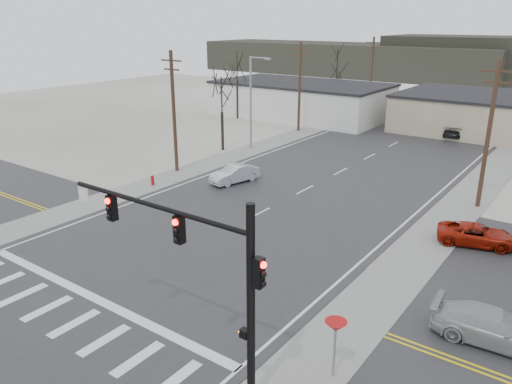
% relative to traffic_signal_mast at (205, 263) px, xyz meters
% --- Properties ---
extents(ground, '(140.00, 140.00, 0.00)m').
position_rel_traffic_signal_mast_xyz_m(ground, '(-7.89, 6.20, -4.67)').
color(ground, silver).
rests_on(ground, ground).
extents(main_road, '(18.00, 110.00, 0.05)m').
position_rel_traffic_signal_mast_xyz_m(main_road, '(-7.89, 21.20, -4.65)').
color(main_road, '#29292C').
rests_on(main_road, ground).
extents(cross_road, '(90.00, 10.00, 0.04)m').
position_rel_traffic_signal_mast_xyz_m(cross_road, '(-7.89, 6.20, -4.65)').
color(cross_road, '#29292C').
rests_on(cross_road, ground).
extents(sidewalk_left, '(3.00, 90.00, 0.06)m').
position_rel_traffic_signal_mast_xyz_m(sidewalk_left, '(-18.49, 26.20, -4.64)').
color(sidewalk_left, gray).
rests_on(sidewalk_left, ground).
extents(sidewalk_right, '(3.00, 90.00, 0.06)m').
position_rel_traffic_signal_mast_xyz_m(sidewalk_right, '(2.71, 26.20, -4.64)').
color(sidewalk_right, gray).
rests_on(sidewalk_right, ground).
extents(traffic_signal_mast, '(8.95, 0.43, 7.20)m').
position_rel_traffic_signal_mast_xyz_m(traffic_signal_mast, '(0.00, 0.00, 0.00)').
color(traffic_signal_mast, black).
rests_on(traffic_signal_mast, ground).
extents(fire_hydrant, '(0.24, 0.24, 0.87)m').
position_rel_traffic_signal_mast_xyz_m(fire_hydrant, '(-18.09, 14.20, -4.22)').
color(fire_hydrant, '#A50C0C').
rests_on(fire_hydrant, ground).
extents(yield_sign, '(0.80, 0.80, 2.35)m').
position_rel_traffic_signal_mast_xyz_m(yield_sign, '(3.61, 2.70, -2.61)').
color(yield_sign, gray).
rests_on(yield_sign, ground).
extents(building_left_far, '(22.30, 12.30, 4.50)m').
position_rel_traffic_signal_mast_xyz_m(building_left_far, '(-23.89, 46.20, -2.42)').
color(building_left_far, silver).
rests_on(building_left_far, ground).
extents(upole_left_b, '(2.20, 0.30, 10.00)m').
position_rel_traffic_signal_mast_xyz_m(upole_left_b, '(-19.39, 18.20, 0.55)').
color(upole_left_b, '#442C1F').
rests_on(upole_left_b, ground).
extents(upole_left_c, '(2.20, 0.30, 10.00)m').
position_rel_traffic_signal_mast_xyz_m(upole_left_c, '(-19.39, 38.20, 0.55)').
color(upole_left_c, '#442C1F').
rests_on(upole_left_c, ground).
extents(upole_left_d, '(2.20, 0.30, 10.00)m').
position_rel_traffic_signal_mast_xyz_m(upole_left_d, '(-19.39, 58.20, 0.55)').
color(upole_left_d, '#442C1F').
rests_on(upole_left_d, ground).
extents(upole_right_a, '(2.20, 0.30, 10.00)m').
position_rel_traffic_signal_mast_xyz_m(upole_right_a, '(3.61, 24.20, 0.55)').
color(upole_right_a, '#442C1F').
rests_on(upole_right_a, ground).
extents(streetlight_main, '(2.40, 0.25, 9.00)m').
position_rel_traffic_signal_mast_xyz_m(streetlight_main, '(-18.69, 28.20, 0.41)').
color(streetlight_main, gray).
rests_on(streetlight_main, ground).
extents(tree_left_near, '(3.30, 3.30, 7.35)m').
position_rel_traffic_signal_mast_xyz_m(tree_left_near, '(-20.89, 26.20, 0.55)').
color(tree_left_near, black).
rests_on(tree_left_near, ground).
extents(tree_left_far, '(3.96, 3.96, 8.82)m').
position_rel_traffic_signal_mast_xyz_m(tree_left_far, '(-21.89, 52.20, 1.61)').
color(tree_left_far, black).
rests_on(tree_left_far, ground).
extents(tree_left_mid, '(3.96, 3.96, 8.82)m').
position_rel_traffic_signal_mast_xyz_m(tree_left_mid, '(-29.89, 40.20, 1.61)').
color(tree_left_mid, black).
rests_on(tree_left_mid, ground).
extents(hill_left, '(70.00, 18.00, 7.00)m').
position_rel_traffic_signal_mast_xyz_m(hill_left, '(-42.89, 98.20, -1.17)').
color(hill_left, '#333026').
rests_on(hill_left, ground).
extents(sedan_crossing, '(2.45, 4.39, 1.37)m').
position_rel_traffic_signal_mast_xyz_m(sedan_crossing, '(-13.38, 18.57, -3.94)').
color(sedan_crossing, '#A3A7AE').
rests_on(sedan_crossing, main_road).
extents(car_far_a, '(2.94, 5.54, 1.53)m').
position_rel_traffic_signal_mast_xyz_m(car_far_a, '(-3.82, 45.47, -3.86)').
color(car_far_a, black).
rests_on(car_far_a, main_road).
extents(car_far_b, '(3.16, 4.33, 1.37)m').
position_rel_traffic_signal_mast_xyz_m(car_far_b, '(-15.39, 67.16, -3.94)').
color(car_far_b, black).
rests_on(car_far_b, main_road).
extents(car_parked_red, '(4.70, 3.10, 1.20)m').
position_rel_traffic_signal_mast_xyz_m(car_parked_red, '(5.03, 17.59, -4.04)').
color(car_parked_red, '#9B1708').
rests_on(car_parked_red, parking_lot).
extents(car_parked_silver, '(4.92, 2.34, 1.38)m').
position_rel_traffic_signal_mast_xyz_m(car_parked_silver, '(7.83, 8.26, -3.95)').
color(car_parked_silver, '#9AA0A4').
rests_on(car_parked_silver, parking_lot).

